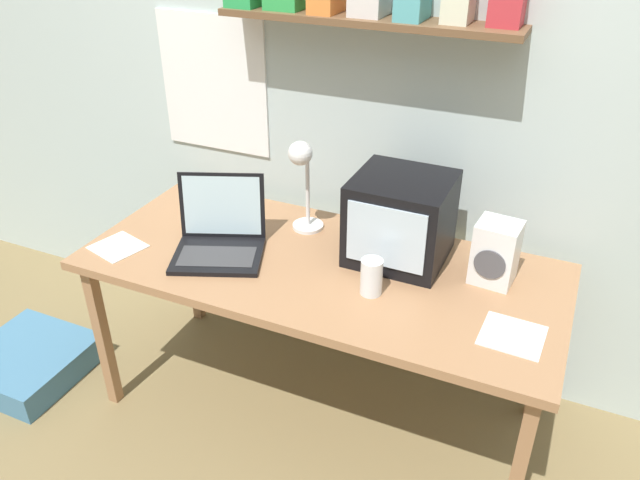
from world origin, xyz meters
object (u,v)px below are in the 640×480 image
Objects in this scene: desk_lamp at (303,172)px; laptop at (220,233)px; loose_paper_near_monitor at (118,247)px; juice_glass at (371,278)px; space_heater at (496,253)px; corner_desk at (320,276)px; floor_cushion at (29,362)px; loose_paper_near_laptop at (512,335)px; crt_monitor at (401,219)px.

laptop is at bearing -130.16° from desk_lamp.
juice_glass is at bearing 6.57° from loose_paper_near_monitor.
space_heater reaches higher than loose_paper_near_monitor.
desk_lamp is at bearing 143.72° from juice_glass.
laptop is 3.17× the size of juice_glass.
laptop is 1.06× the size of desk_lamp.
corner_desk is at bearing 15.81° from loose_paper_near_monitor.
desk_lamp is 1.56m from floor_cushion.
loose_paper_near_monitor is (-0.61, -0.40, -0.26)m from desk_lamp.
desk_lamp is 0.78m from space_heater.
loose_paper_near_monitor is (-1.00, -0.12, -0.06)m from juice_glass.
loose_paper_near_laptop is at bearing -62.10° from space_heater.
corner_desk is at bearing 156.95° from juice_glass.
loose_paper_near_laptop is at bearing -32.55° from crt_monitor.
crt_monitor is 1.83m from floor_cushion.
desk_lamp is 1.78× the size of loose_paper_near_monitor.
space_heater is 2.11m from floor_cushion.
space_heater is (0.37, 0.25, 0.05)m from juice_glass.
corner_desk is 13.55× the size of juice_glass.
desk_lamp reaches higher than space_heater.
laptop is at bearing -170.76° from corner_desk.
corner_desk is 3.71× the size of floor_cushion.
loose_paper_near_laptop is 0.41× the size of floor_cushion.
loose_paper_near_laptop is (0.88, -0.33, -0.26)m from desk_lamp.
crt_monitor is (0.25, 0.17, 0.22)m from corner_desk.
loose_paper_near_laptop is (0.47, -0.31, -0.16)m from crt_monitor.
juice_glass reaches higher than corner_desk.
corner_desk is at bearing 15.22° from floor_cushion.
loose_paper_near_laptop is at bearing -25.69° from laptop.
laptop is at bearing 22.25° from loose_paper_near_monitor.
crt_monitor is 0.36m from space_heater.
loose_paper_near_laptop is at bearing 2.91° from loose_paper_near_monitor.
loose_paper_near_laptop is 1.49m from loose_paper_near_monitor.
juice_glass is (0.24, -0.10, 0.11)m from corner_desk.
corner_desk is 1.47m from floor_cushion.
loose_paper_near_laptop is at bearing 5.99° from floor_cushion.
loose_paper_near_laptop and loose_paper_near_monitor have the same top height.
desk_lamp reaches higher than floor_cushion.
corner_desk is 0.74m from loose_paper_near_laptop.
crt_monitor is 0.84× the size of laptop.
crt_monitor is at bearing 20.76° from loose_paper_near_monitor.
loose_paper_near_laptop is (1.11, -0.08, -0.07)m from laptop.
laptop is 0.87× the size of floor_cushion.
laptop is (-0.39, -0.06, 0.12)m from corner_desk.
crt_monitor reaches higher than loose_paper_near_monitor.
loose_paper_near_monitor is (-1.36, -0.36, -0.11)m from space_heater.
space_heater is 1.04× the size of loose_paper_near_monitor.
floor_cushion is (-1.14, -0.54, -0.93)m from desk_lamp.
laptop is at bearing 176.03° from loose_paper_near_laptop.
loose_paper_near_monitor is at bearing -173.43° from juice_glass.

